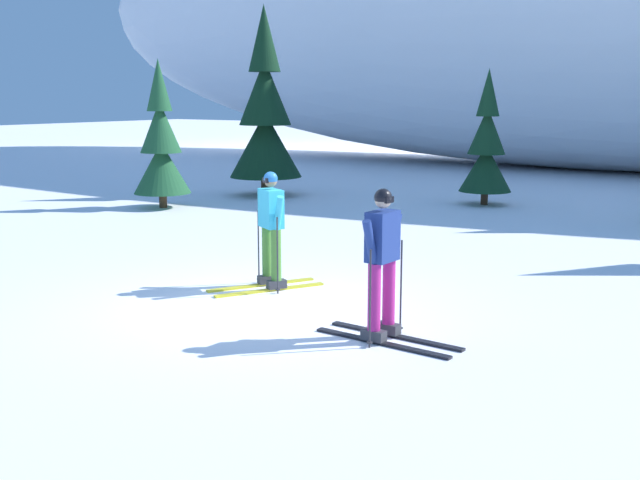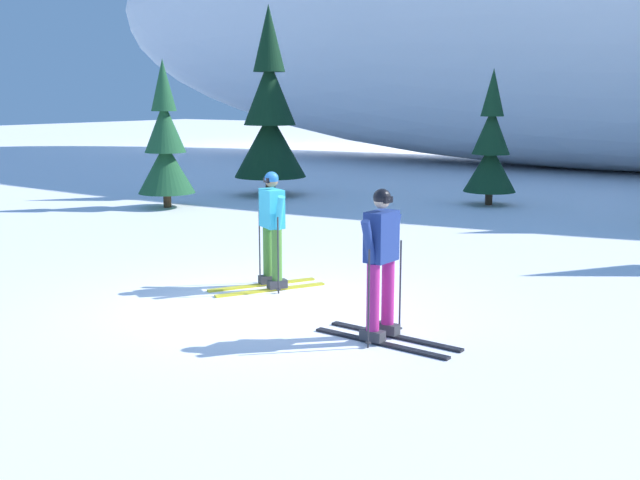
% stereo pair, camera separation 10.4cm
% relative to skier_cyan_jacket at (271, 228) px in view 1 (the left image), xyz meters
% --- Properties ---
extents(ground_plane, '(120.00, 120.00, 0.00)m').
position_rel_skier_cyan_jacket_xyz_m(ground_plane, '(0.43, -0.88, -0.90)').
color(ground_plane, white).
extents(skier_cyan_jacket, '(1.22, 1.70, 1.72)m').
position_rel_skier_cyan_jacket_xyz_m(skier_cyan_jacket, '(0.00, 0.00, 0.00)').
color(skier_cyan_jacket, gold).
rests_on(skier_cyan_jacket, ground).
extents(skier_navy_jacket, '(1.78, 0.78, 1.77)m').
position_rel_skier_cyan_jacket_xyz_m(skier_navy_jacket, '(2.55, -1.22, 0.02)').
color(skier_navy_jacket, black).
rests_on(skier_navy_jacket, ground).
extents(pine_tree_far_left, '(1.43, 1.43, 3.70)m').
position_rel_skier_cyan_jacket_xyz_m(pine_tree_far_left, '(-7.28, 5.00, 0.65)').
color(pine_tree_far_left, '#47301E').
rests_on(pine_tree_far_left, ground).
extents(pine_tree_center_left, '(2.04, 2.04, 5.27)m').
position_rel_skier_cyan_jacket_xyz_m(pine_tree_center_left, '(-6.62, 8.40, 1.30)').
color(pine_tree_center_left, '#47301E').
rests_on(pine_tree_center_left, ground).
extents(pine_tree_center, '(1.35, 1.35, 3.49)m').
position_rel_skier_cyan_jacket_xyz_m(pine_tree_center, '(-0.71, 10.06, 0.55)').
color(pine_tree_center, '#47301E').
rests_on(pine_tree_center, ground).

